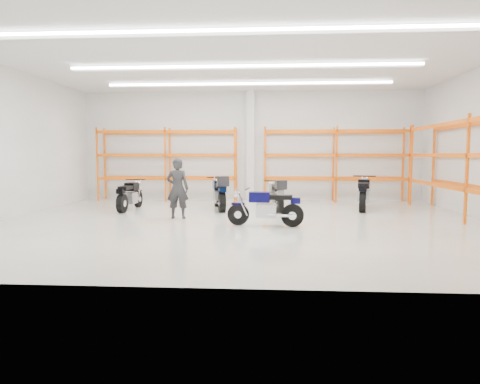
# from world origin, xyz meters

# --- Properties ---
(ground) EXTENTS (14.00, 14.00, 0.00)m
(ground) POSITION_xyz_m (0.00, 0.00, 0.00)
(ground) COLOR beige
(ground) RESTS_ON ground
(room_shell) EXTENTS (14.02, 12.02, 4.51)m
(room_shell) POSITION_xyz_m (0.00, 0.03, 3.28)
(room_shell) COLOR silver
(room_shell) RESTS_ON ground
(motorcycle_main) EXTENTS (2.05, 0.68, 1.00)m
(motorcycle_main) POSITION_xyz_m (0.75, -0.60, 0.47)
(motorcycle_main) COLOR black
(motorcycle_main) RESTS_ON ground
(motorcycle_back_a) EXTENTS (0.70, 2.11, 1.04)m
(motorcycle_back_a) POSITION_xyz_m (-3.99, 2.29, 0.49)
(motorcycle_back_a) COLOR black
(motorcycle_back_a) RESTS_ON ground
(motorcycle_back_b) EXTENTS (0.94, 2.32, 1.20)m
(motorcycle_back_b) POSITION_xyz_m (-0.92, 2.57, 0.58)
(motorcycle_back_b) COLOR black
(motorcycle_back_b) RESTS_ON ground
(motorcycle_back_c) EXTENTS (0.76, 2.12, 1.09)m
(motorcycle_back_c) POSITION_xyz_m (1.01, 2.42, 0.52)
(motorcycle_back_c) COLOR black
(motorcycle_back_c) RESTS_ON ground
(motorcycle_back_d) EXTENTS (0.96, 2.31, 1.15)m
(motorcycle_back_d) POSITION_xyz_m (4.00, 2.96, 0.54)
(motorcycle_back_d) COLOR black
(motorcycle_back_d) RESTS_ON ground
(standing_man) EXTENTS (0.66, 0.44, 1.79)m
(standing_man) POSITION_xyz_m (-1.95, 0.57, 0.90)
(standing_man) COLOR black
(standing_man) RESTS_ON ground
(structural_column) EXTENTS (0.32, 0.32, 4.50)m
(structural_column) POSITION_xyz_m (0.00, 5.82, 2.25)
(structural_column) COLOR white
(structural_column) RESTS_ON ground
(pallet_racking_back_left) EXTENTS (5.67, 0.87, 3.00)m
(pallet_racking_back_left) POSITION_xyz_m (-3.40, 5.48, 1.79)
(pallet_racking_back_left) COLOR orange
(pallet_racking_back_left) RESTS_ON ground
(pallet_racking_back_right) EXTENTS (5.67, 0.87, 3.00)m
(pallet_racking_back_right) POSITION_xyz_m (3.40, 5.48, 1.79)
(pallet_racking_back_right) COLOR orange
(pallet_racking_back_right) RESTS_ON ground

